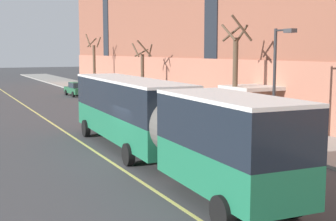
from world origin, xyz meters
name	(u,v)px	position (x,y,z in m)	size (l,w,h in m)	color
ground_plane	(135,160)	(0.00, 0.00, 0.00)	(260.00, 260.00, 0.00)	#424244
sidewalk	(263,133)	(9.60, 3.00, 0.07)	(5.37, 160.00, 0.15)	#9E9B93
city_bus	(154,117)	(0.55, -0.92, 2.10)	(3.32, 19.19, 3.62)	#1E704C
parked_car_navy_0	(111,98)	(5.85, 20.55, 0.78)	(2.10, 4.83, 1.56)	navy
parked_car_green_2	(77,89)	(5.69, 31.87, 0.78)	(2.10, 4.54, 1.56)	#23603D
street_tree_mid_block	(235,72)	(9.37, 5.78, 3.65)	(1.62, 1.66, 7.15)	brown
street_tree_far_uptown	(143,72)	(9.38, 21.56, 3.08)	(1.84, 1.88, 5.91)	brown
street_tree_far_downtown	(94,63)	(9.36, 37.40, 3.49)	(1.63, 1.61, 7.03)	brown
street_lamp	(278,73)	(7.52, -0.82, 3.90)	(0.36, 1.48, 6.01)	#2D2D30
lane_centerline	(92,150)	(-1.15, 3.00, 0.00)	(0.16, 140.00, 0.01)	#E0D66B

